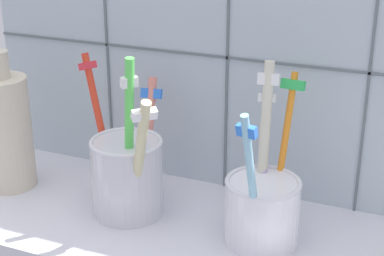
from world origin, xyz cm
name	(u,v)px	position (x,y,z in cm)	size (l,w,h in cm)	color
counter_slab	(190,235)	(0.00, 0.00, 1.00)	(64.00, 22.00, 2.00)	silver
tile_wall_back	(231,22)	(0.00, 12.00, 22.50)	(64.00, 2.20, 45.00)	#B2C1CC
toothbrush_cup_left	(128,172)	(-7.88, 0.57, 7.07)	(13.65, 13.84, 19.01)	silver
toothbrush_cup_right	(263,202)	(7.87, 0.75, 6.44)	(7.91, 12.95, 18.61)	white
ceramic_vase	(5,130)	(-24.93, 0.78, 9.35)	(6.50, 6.50, 17.20)	beige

